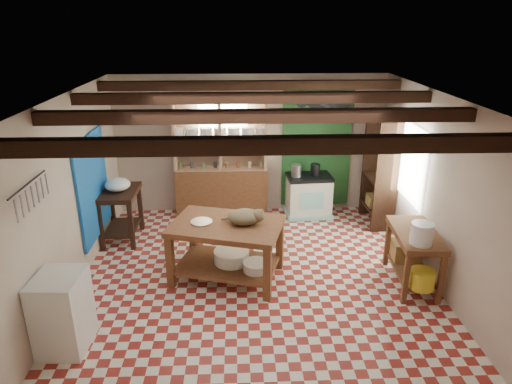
{
  "coord_description": "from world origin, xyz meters",
  "views": [
    {
      "loc": [
        -0.24,
        -5.78,
        3.53
      ],
      "look_at": [
        0.02,
        0.3,
        1.2
      ],
      "focal_mm": 32.0,
      "sensor_mm": 36.0,
      "label": 1
    }
  ],
  "objects_px": {
    "stove": "(309,196)",
    "right_counter": "(413,258)",
    "prep_table": "(121,215)",
    "cat": "(245,217)",
    "work_table": "(227,251)",
    "white_cabinet": "(62,312)"
  },
  "relations": [
    {
      "from": "stove",
      "to": "right_counter",
      "type": "height_order",
      "value": "right_counter"
    },
    {
      "from": "prep_table",
      "to": "cat",
      "type": "relative_size",
      "value": 1.91
    },
    {
      "from": "work_table",
      "to": "cat",
      "type": "relative_size",
      "value": 3.27
    },
    {
      "from": "stove",
      "to": "work_table",
      "type": "bearing_deg",
      "value": -129.08
    },
    {
      "from": "white_cabinet",
      "to": "right_counter",
      "type": "distance_m",
      "value": 4.55
    },
    {
      "from": "cat",
      "to": "stove",
      "type": "bearing_deg",
      "value": 66.41
    },
    {
      "from": "stove",
      "to": "white_cabinet",
      "type": "distance_m",
      "value": 4.87
    },
    {
      "from": "prep_table",
      "to": "right_counter",
      "type": "xyz_separation_m",
      "value": [
        4.38,
        -1.56,
        -0.04
      ]
    },
    {
      "from": "stove",
      "to": "prep_table",
      "type": "relative_size",
      "value": 0.92
    },
    {
      "from": "stove",
      "to": "white_cabinet",
      "type": "height_order",
      "value": "white_cabinet"
    },
    {
      "from": "white_cabinet",
      "to": "right_counter",
      "type": "bearing_deg",
      "value": 17.62
    },
    {
      "from": "right_counter",
      "to": "prep_table",
      "type": "bearing_deg",
      "value": 164.62
    },
    {
      "from": "stove",
      "to": "cat",
      "type": "bearing_deg",
      "value": -124.02
    },
    {
      "from": "stove",
      "to": "prep_table",
      "type": "xyz_separation_m",
      "value": [
        -3.28,
        -0.86,
        0.04
      ]
    },
    {
      "from": "stove",
      "to": "right_counter",
      "type": "relative_size",
      "value": 0.73
    },
    {
      "from": "stove",
      "to": "white_cabinet",
      "type": "xyz_separation_m",
      "value": [
        -3.3,
        -3.57,
        0.06
      ]
    },
    {
      "from": "stove",
      "to": "right_counter",
      "type": "distance_m",
      "value": 2.66
    },
    {
      "from": "white_cabinet",
      "to": "cat",
      "type": "relative_size",
      "value": 1.97
    },
    {
      "from": "right_counter",
      "to": "stove",
      "type": "bearing_deg",
      "value": 118.52
    },
    {
      "from": "prep_table",
      "to": "cat",
      "type": "bearing_deg",
      "value": -32.82
    },
    {
      "from": "work_table",
      "to": "cat",
      "type": "bearing_deg",
      "value": 11.31
    },
    {
      "from": "prep_table",
      "to": "stove",
      "type": "bearing_deg",
      "value": 14.6
    }
  ]
}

